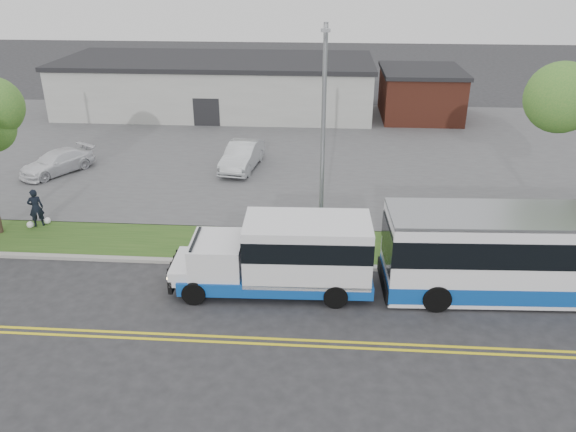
# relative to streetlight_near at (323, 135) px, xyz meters

# --- Properties ---
(ground) EXTENTS (140.00, 140.00, 0.00)m
(ground) POSITION_rel_streetlight_near_xyz_m (-3.00, -2.73, -5.23)
(ground) COLOR #28282B
(ground) RESTS_ON ground
(lane_line_north) EXTENTS (70.00, 0.12, 0.01)m
(lane_line_north) POSITION_rel_streetlight_near_xyz_m (-3.00, -6.58, -5.23)
(lane_line_north) COLOR yellow
(lane_line_north) RESTS_ON ground
(lane_line_south) EXTENTS (70.00, 0.12, 0.01)m
(lane_line_south) POSITION_rel_streetlight_near_xyz_m (-3.00, -6.88, -5.23)
(lane_line_south) COLOR yellow
(lane_line_south) RESTS_ON ground
(curb) EXTENTS (80.00, 0.30, 0.15)m
(curb) POSITION_rel_streetlight_near_xyz_m (-3.00, -1.63, -5.16)
(curb) COLOR #9E9B93
(curb) RESTS_ON ground
(verge) EXTENTS (80.00, 3.30, 0.10)m
(verge) POSITION_rel_streetlight_near_xyz_m (-3.00, 0.17, -5.18)
(verge) COLOR #274C19
(verge) RESTS_ON ground
(parking_lot) EXTENTS (80.00, 25.00, 0.10)m
(parking_lot) POSITION_rel_streetlight_near_xyz_m (-3.00, 14.27, -5.18)
(parking_lot) COLOR #4C4C4F
(parking_lot) RESTS_ON ground
(commercial_building) EXTENTS (25.40, 10.40, 4.35)m
(commercial_building) POSITION_rel_streetlight_near_xyz_m (-9.00, 24.27, -3.05)
(commercial_building) COLOR #9E9E99
(commercial_building) RESTS_ON ground
(brick_wing) EXTENTS (6.30, 7.30, 3.90)m
(brick_wing) POSITION_rel_streetlight_near_xyz_m (7.50, 23.27, -3.27)
(brick_wing) COLOR brown
(brick_wing) RESTS_ON ground
(streetlight_near) EXTENTS (0.35, 1.53, 9.50)m
(streetlight_near) POSITION_rel_streetlight_near_xyz_m (0.00, 0.00, 0.00)
(streetlight_near) COLOR gray
(streetlight_near) RESTS_ON verge
(shuttle_bus) EXTENTS (7.78, 2.80, 2.95)m
(shuttle_bus) POSITION_rel_streetlight_near_xyz_m (-1.22, -3.37, -3.66)
(shuttle_bus) COLOR #0E45A0
(shuttle_bus) RESTS_ON ground
(transit_bus) EXTENTS (12.22, 3.34, 3.36)m
(transit_bus) POSITION_rel_streetlight_near_xyz_m (8.50, -2.98, -3.53)
(transit_bus) COLOR white
(transit_bus) RESTS_ON ground
(pedestrian) EXTENTS (0.81, 0.71, 1.87)m
(pedestrian) POSITION_rel_streetlight_near_xyz_m (-13.49, 1.27, -4.20)
(pedestrian) COLOR black
(pedestrian) RESTS_ON verge
(parked_car_a) EXTENTS (2.31, 5.00, 1.59)m
(parked_car_a) POSITION_rel_streetlight_near_xyz_m (-4.92, 9.99, -4.34)
(parked_car_a) COLOR silver
(parked_car_a) RESTS_ON parking_lot
(parked_car_b) EXTENTS (3.93, 4.81, 1.31)m
(parked_car_b) POSITION_rel_streetlight_near_xyz_m (-15.80, 8.45, -4.48)
(parked_car_b) COLOR white
(parked_car_b) RESTS_ON parking_lot
(grocery_bag_left) EXTENTS (0.32, 0.32, 0.32)m
(grocery_bag_left) POSITION_rel_streetlight_near_xyz_m (-13.79, 1.02, -4.97)
(grocery_bag_left) COLOR white
(grocery_bag_left) RESTS_ON verge
(grocery_bag_right) EXTENTS (0.32, 0.32, 0.32)m
(grocery_bag_right) POSITION_rel_streetlight_near_xyz_m (-13.19, 1.52, -4.97)
(grocery_bag_right) COLOR white
(grocery_bag_right) RESTS_ON verge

